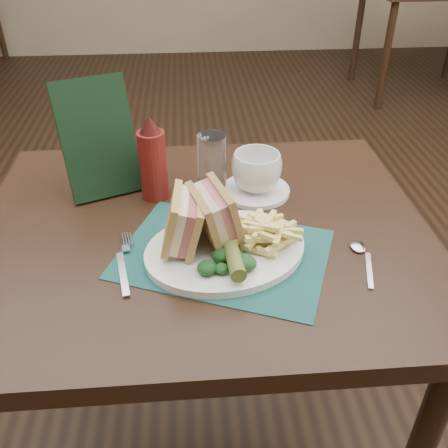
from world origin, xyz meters
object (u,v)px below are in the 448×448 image
object	(u,v)px
table_bg_right	(424,41)
sandwich_half_b	(205,217)
check_presenter	(98,139)
saucer	(256,191)
sandwich_half_a	(172,221)
ketchup_bottle	(152,158)
coffee_cup	(256,171)
drinking_glass	(212,163)
placemat	(224,254)
table_main	(207,353)
plate	(225,250)

from	to	relation	value
table_bg_right	sandwich_half_b	distance (m)	3.38
check_presenter	saucer	bearing A→B (deg)	-29.24
sandwich_half_a	ketchup_bottle	distance (m)	0.21
table_bg_right	sandwich_half_b	size ratio (longest dim) A/B	7.85
sandwich_half_b	coffee_cup	size ratio (longest dim) A/B	1.06
table_bg_right	check_presenter	distance (m)	3.30
coffee_cup	drinking_glass	world-z (taller)	drinking_glass
placemat	table_main	bearing A→B (deg)	110.20
sandwich_half_a	saucer	world-z (taller)	sandwich_half_a
saucer	check_presenter	size ratio (longest dim) A/B	0.59
sandwich_half_a	table_main	bearing A→B (deg)	60.02
table_main	sandwich_half_b	world-z (taller)	sandwich_half_b
plate	drinking_glass	xyz separation A→B (m)	(-0.01, 0.24, 0.06)
placemat	sandwich_half_b	world-z (taller)	sandwich_half_b
sandwich_half_b	ketchup_bottle	distance (m)	0.23
sandwich_half_a	ketchup_bottle	xyz separation A→B (m)	(-0.04, 0.21, 0.02)
sandwich_half_b	saucer	xyz separation A→B (m)	(0.12, 0.20, -0.07)
table_bg_right	ketchup_bottle	size ratio (longest dim) A/B	4.84
table_main	check_presenter	world-z (taller)	check_presenter
plate	saucer	distance (m)	0.23
saucer	check_presenter	xyz separation A→B (m)	(-0.33, 0.04, 0.12)
table_bg_right	sandwich_half_b	world-z (taller)	sandwich_half_b
table_main	placemat	bearing A→B (deg)	-69.80
table_bg_right	coffee_cup	xyz separation A→B (m)	(-1.60, -2.67, 0.43)
plate	ketchup_bottle	bearing A→B (deg)	104.72
placemat	table_bg_right	bearing A→B (deg)	59.70
table_main	plate	world-z (taller)	plate
saucer	table_bg_right	bearing A→B (deg)	59.09
table_bg_right	placemat	size ratio (longest dim) A/B	2.42
check_presenter	table_bg_right	bearing A→B (deg)	31.65
saucer	drinking_glass	bearing A→B (deg)	166.14
table_bg_right	coffee_cup	distance (m)	3.14
plate	check_presenter	bearing A→B (deg)	116.87
coffee_cup	sandwich_half_b	bearing A→B (deg)	-120.91
ketchup_bottle	check_presenter	xyz separation A→B (m)	(-0.11, 0.04, 0.03)
plate	saucer	bearing A→B (deg)	51.70
table_bg_right	sandwich_half_b	bearing A→B (deg)	-120.91
placemat	check_presenter	distance (m)	0.38
table_main	plate	bearing A→B (deg)	-68.47
plate	drinking_glass	distance (m)	0.25
sandwich_half_a	ketchup_bottle	world-z (taller)	ketchup_bottle
saucer	check_presenter	world-z (taller)	check_presenter
sandwich_half_a	saucer	distance (m)	0.28
placemat	drinking_glass	bearing A→B (deg)	91.59
sandwich_half_a	check_presenter	distance (m)	0.30
sandwich_half_a	drinking_glass	bearing A→B (deg)	73.78
table_bg_right	drinking_glass	distance (m)	3.17
sandwich_half_a	coffee_cup	bearing A→B (deg)	53.12
saucer	coffee_cup	distance (m)	0.05
plate	check_presenter	xyz separation A→B (m)	(-0.25, 0.26, 0.11)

